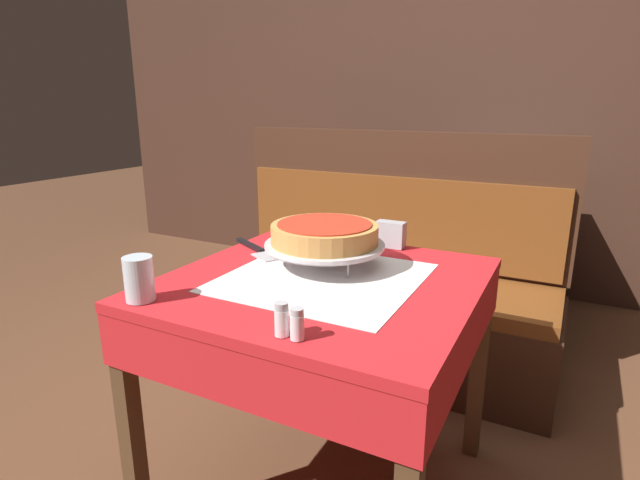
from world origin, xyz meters
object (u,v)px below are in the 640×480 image
(dining_table_front, at_px, (323,310))
(dining_table_rear, at_px, (489,215))
(pizza_pan_stand, at_px, (325,246))
(water_glass_near, at_px, (139,279))
(pepper_shaker, at_px, (297,324))
(salt_shaker, at_px, (282,319))
(deep_dish_pizza, at_px, (325,233))
(napkin_holder, at_px, (390,234))
(condiment_caddy, at_px, (482,188))
(booth_bench, at_px, (379,297))
(pizza_server, at_px, (258,250))

(dining_table_front, xyz_separation_m, dining_table_rear, (0.21, 1.62, -0.01))
(pizza_pan_stand, height_order, water_glass_near, water_glass_near)
(pepper_shaker, bearing_deg, salt_shaker, -180.00)
(deep_dish_pizza, bearing_deg, dining_table_front, -65.29)
(deep_dish_pizza, bearing_deg, napkin_holder, 69.87)
(water_glass_near, distance_m, condiment_caddy, 1.97)
(dining_table_rear, xyz_separation_m, water_glass_near, (-0.55, -1.98, 0.17))
(booth_bench, bearing_deg, condiment_caddy, 62.31)
(dining_table_front, height_order, pizza_pan_stand, pizza_pan_stand)
(dining_table_front, bearing_deg, dining_table_rear, 82.54)
(salt_shaker, relative_size, napkin_holder, 0.77)
(booth_bench, relative_size, salt_shaker, 21.16)
(deep_dish_pizza, distance_m, pizza_server, 0.29)
(deep_dish_pizza, distance_m, pepper_shaker, 0.50)
(dining_table_front, relative_size, pepper_shaker, 12.19)
(booth_bench, relative_size, pepper_shaker, 22.86)
(booth_bench, bearing_deg, pizza_server, -101.32)
(booth_bench, height_order, pizza_pan_stand, booth_bench)
(deep_dish_pizza, xyz_separation_m, condiment_caddy, (0.21, 1.44, -0.06))
(salt_shaker, relative_size, condiment_caddy, 0.48)
(napkin_holder, bearing_deg, dining_table_front, -99.60)
(dining_table_front, height_order, dining_table_rear, dining_table_rear)
(water_glass_near, height_order, condiment_caddy, condiment_caddy)
(deep_dish_pizza, xyz_separation_m, water_glass_near, (-0.29, -0.46, -0.05))
(dining_table_rear, height_order, pizza_server, pizza_server)
(dining_table_front, height_order, water_glass_near, water_glass_near)
(pizza_server, height_order, pepper_shaker, pepper_shaker)
(water_glass_near, bearing_deg, pizza_server, 87.58)
(pizza_server, xyz_separation_m, salt_shaker, (0.41, -0.51, 0.03))
(dining_table_rear, distance_m, pepper_shaker, 2.00)
(pizza_server, bearing_deg, deep_dish_pizza, -8.26)
(napkin_holder, bearing_deg, pepper_shaker, -85.24)
(dining_table_front, distance_m, napkin_holder, 0.42)
(water_glass_near, xyz_separation_m, condiment_caddy, (0.51, 1.91, -0.01))
(salt_shaker, height_order, napkin_holder, napkin_holder)
(dining_table_rear, height_order, booth_bench, booth_bench)
(pizza_server, height_order, napkin_holder, napkin_holder)
(water_glass_near, xyz_separation_m, salt_shaker, (0.43, -0.00, -0.02))
(water_glass_near, height_order, pepper_shaker, water_glass_near)
(dining_table_rear, relative_size, napkin_holder, 8.14)
(dining_table_front, relative_size, deep_dish_pizza, 2.65)
(dining_table_front, distance_m, deep_dish_pizza, 0.23)
(pizza_server, bearing_deg, dining_table_rear, 70.44)
(pizza_pan_stand, relative_size, deep_dish_pizza, 1.13)
(deep_dish_pizza, xyz_separation_m, napkin_holder, (0.11, 0.30, -0.06))
(dining_table_rear, relative_size, pizza_server, 2.97)
(dining_table_rear, distance_m, water_glass_near, 2.07)
(pizza_pan_stand, relative_size, pizza_server, 1.35)
(deep_dish_pizza, bearing_deg, pizza_server, 171.74)
(salt_shaker, bearing_deg, pizza_pan_stand, 105.93)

